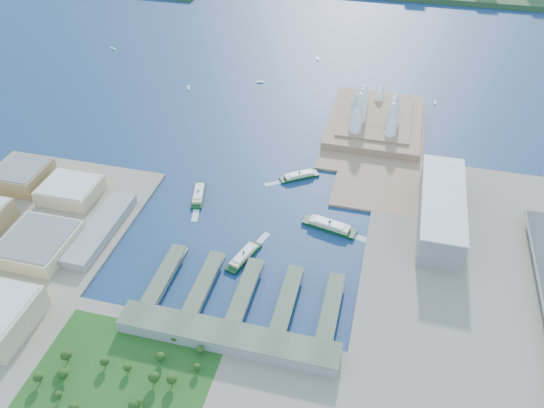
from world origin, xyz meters
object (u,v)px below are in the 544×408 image
(opera_house, at_px, (377,106))
(ferry_c, at_px, (244,255))
(ferry_a, at_px, (198,193))
(ferry_b, at_px, (299,175))
(ferry_d, at_px, (330,224))
(toaster_building, at_px, (441,209))

(opera_house, bearing_deg, ferry_c, -109.13)
(opera_house, xyz_separation_m, ferry_a, (-189.64, -219.45, -27.23))
(opera_house, xyz_separation_m, ferry_b, (-79.87, -152.30, -27.29))
(ferry_a, height_order, ferry_d, ferry_d)
(opera_house, bearing_deg, toaster_building, -65.77)
(toaster_building, relative_size, ferry_d, 2.53)
(opera_house, xyz_separation_m, ferry_c, (-106.82, -307.89, -27.17))
(ferry_b, bearing_deg, ferry_d, -2.76)
(opera_house, xyz_separation_m, toaster_building, (90.00, -200.00, -11.50))
(ferry_a, distance_m, ferry_d, 163.26)
(ferry_a, distance_m, ferry_c, 121.16)
(ferry_b, bearing_deg, ferry_c, -43.77)
(opera_house, bearing_deg, ferry_b, -117.67)
(ferry_a, distance_m, ferry_b, 128.67)
(ferry_a, xyz_separation_m, ferry_c, (82.81, -88.44, 0.06))
(ferry_a, bearing_deg, ferry_d, -20.54)
(ferry_a, xyz_separation_m, ferry_d, (162.10, -19.33, 1.02))
(opera_house, height_order, ferry_a, opera_house)
(toaster_building, height_order, ferry_b, toaster_building)
(opera_house, relative_size, toaster_building, 1.16)
(opera_house, bearing_deg, ferry_d, -96.58)
(opera_house, xyz_separation_m, ferry_d, (-27.53, -238.78, -26.21))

